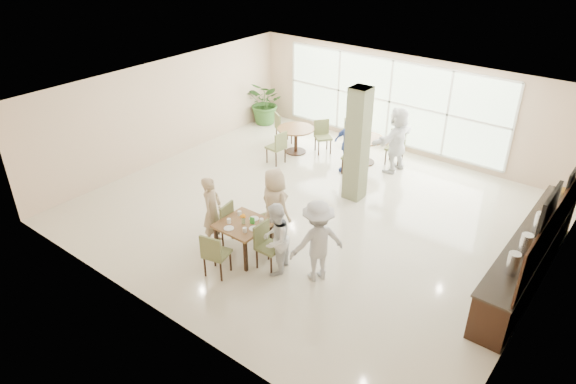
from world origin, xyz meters
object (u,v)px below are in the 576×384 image
Objects in this scene: teen_far at (275,205)px; teen_standing at (317,241)px; teen_right at (275,239)px; adult_b at (397,140)px; adult_standing at (355,120)px; main_table at (244,227)px; buffet_counter at (531,254)px; round_table_left at (296,134)px; adult_a at (348,145)px; teen_left at (212,211)px; round_table_right at (365,144)px; potted_plant at (266,103)px.

teen_standing is (1.51, -0.58, 0.02)m from teen_far.
teen_right is 0.83× the size of adult_b.
adult_standing is (-2.06, 6.23, 0.08)m from teen_right.
adult_b reaches higher than teen_right.
teen_standing reaches higher than main_table.
teen_right is at bearing -144.36° from buffet_counter.
teen_standing is 0.93× the size of adult_b.
round_table_left is 4.53m from teen_far.
adult_a is at bearing 161.01° from buffet_counter.
adult_a is 0.93× the size of adult_standing.
buffet_counter reaches higher than teen_standing.
buffet_counter reaches higher than main_table.
teen_left is at bearing -50.23° from teen_standing.
main_table is 0.62× the size of teen_left.
adult_a is (-0.51, 3.70, -0.05)m from teen_far.
round_table_right is 0.64× the size of adult_standing.
adult_b is 1.09× the size of adult_standing.
teen_left is 0.85× the size of adult_b.
buffet_counter is at bearing -147.10° from teen_far.
teen_far is 1.10× the size of teen_right.
teen_far reaches higher than round_table_left.
adult_b is at bearing -85.08° from teen_far.
adult_standing is (-5.99, 3.41, 0.27)m from buffet_counter.
teen_far is at bearing -58.39° from round_table_left.
teen_far is at bearing 95.82° from adult_standing.
potted_plant is at bearing 167.82° from adult_a.
buffet_counter reaches higher than round_table_right.
adult_a reaches higher than teen_right.
potted_plant is at bearing -89.14° from adult_b.
adult_b reaches higher than potted_plant.
main_table is 0.64× the size of teen_right.
adult_b is at bearing 164.21° from teen_right.
teen_far is (0.91, 0.94, 0.05)m from teen_left.
adult_b reaches higher than round_table_left.
teen_left is 0.94× the size of teen_far.
round_table_right is at bearing 93.57° from main_table.
teen_right is at bearing 140.59° from teen_far.
potted_plant is 4.25m from adult_a.
teen_standing is 4.74m from adult_a.
round_table_right is 0.63× the size of teen_standing.
potted_plant is at bearing 11.49° from teen_left.
teen_far is (0.09, 0.88, 0.16)m from main_table.
main_table is 0.62× the size of adult_a.
teen_standing is at bearing 95.20° from teen_right.
teen_standing is at bearing -142.02° from buffet_counter.
main_table is at bearing -48.27° from teen_standing.
teen_far is 1.19m from teen_right.
teen_far is at bearing -84.55° from round_table_right.
teen_right is (3.13, -4.77, 0.18)m from round_table_left.
teen_right is at bearing -108.65° from teen_left.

